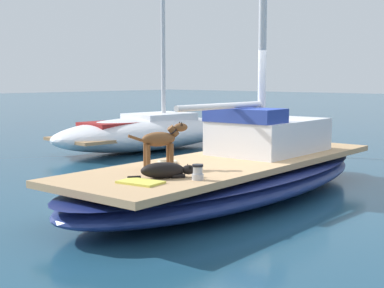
{
  "coord_description": "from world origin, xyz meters",
  "views": [
    {
      "loc": [
        5.7,
        -7.29,
        2.03
      ],
      "look_at": [
        0.0,
        -1.0,
        1.01
      ],
      "focal_mm": 52.11,
      "sensor_mm": 36.0,
      "label": 1
    }
  ],
  "objects_px": {
    "dog_black": "(165,170)",
    "moored_boat_port_side": "(147,132)",
    "deck_winch": "(198,173)",
    "deck_towel": "(141,182)",
    "dog_brown": "(161,141)",
    "coiled_rope": "(167,162)",
    "sailboat_main": "(232,179)"
  },
  "relations": [
    {
      "from": "dog_black",
      "to": "moored_boat_port_side",
      "type": "xyz_separation_m",
      "value": [
        -6.09,
        5.39,
        -0.26
      ]
    },
    {
      "from": "deck_winch",
      "to": "deck_towel",
      "type": "xyz_separation_m",
      "value": [
        -0.39,
        -0.68,
        -0.08
      ]
    },
    {
      "from": "dog_brown",
      "to": "deck_winch",
      "type": "height_order",
      "value": "dog_brown"
    },
    {
      "from": "dog_black",
      "to": "coiled_rope",
      "type": "distance_m",
      "value": 1.32
    },
    {
      "from": "moored_boat_port_side",
      "to": "sailboat_main",
      "type": "bearing_deg",
      "value": -30.91
    },
    {
      "from": "sailboat_main",
      "to": "dog_black",
      "type": "xyz_separation_m",
      "value": [
        0.39,
        -1.98,
        0.43
      ]
    },
    {
      "from": "deck_towel",
      "to": "deck_winch",
      "type": "bearing_deg",
      "value": 60.56
    },
    {
      "from": "deck_towel",
      "to": "dog_brown",
      "type": "bearing_deg",
      "value": 122.36
    },
    {
      "from": "deck_towel",
      "to": "moored_boat_port_side",
      "type": "bearing_deg",
      "value": 136.17
    },
    {
      "from": "coiled_rope",
      "to": "deck_towel",
      "type": "xyz_separation_m",
      "value": [
        0.94,
        -1.44,
        -0.01
      ]
    },
    {
      "from": "dog_brown",
      "to": "deck_winch",
      "type": "relative_size",
      "value": 4.15
    },
    {
      "from": "dog_black",
      "to": "moored_boat_port_side",
      "type": "height_order",
      "value": "moored_boat_port_side"
    },
    {
      "from": "dog_brown",
      "to": "moored_boat_port_side",
      "type": "xyz_separation_m",
      "value": [
        -5.47,
        4.85,
        -0.57
      ]
    },
    {
      "from": "dog_black",
      "to": "coiled_rope",
      "type": "height_order",
      "value": "dog_black"
    },
    {
      "from": "sailboat_main",
      "to": "moored_boat_port_side",
      "type": "xyz_separation_m",
      "value": [
        -5.69,
        3.41,
        0.17
      ]
    },
    {
      "from": "deck_winch",
      "to": "sailboat_main",
      "type": "bearing_deg",
      "value": 114.49
    },
    {
      "from": "coiled_rope",
      "to": "moored_boat_port_side",
      "type": "relative_size",
      "value": 0.05
    },
    {
      "from": "coiled_rope",
      "to": "moored_boat_port_side",
      "type": "height_order",
      "value": "moored_boat_port_side"
    },
    {
      "from": "dog_black",
      "to": "deck_towel",
      "type": "distance_m",
      "value": 0.49
    },
    {
      "from": "dog_black",
      "to": "deck_towel",
      "type": "relative_size",
      "value": 1.51
    },
    {
      "from": "dog_brown",
      "to": "moored_boat_port_side",
      "type": "bearing_deg",
      "value": 138.44
    },
    {
      "from": "dog_brown",
      "to": "dog_black",
      "type": "distance_m",
      "value": 0.88
    },
    {
      "from": "dog_brown",
      "to": "coiled_rope",
      "type": "distance_m",
      "value": 0.65
    },
    {
      "from": "moored_boat_port_side",
      "to": "deck_towel",
      "type": "bearing_deg",
      "value": -43.83
    },
    {
      "from": "sailboat_main",
      "to": "dog_brown",
      "type": "bearing_deg",
      "value": -98.82
    },
    {
      "from": "coiled_rope",
      "to": "deck_towel",
      "type": "bearing_deg",
      "value": -57.01
    },
    {
      "from": "dog_brown",
      "to": "deck_towel",
      "type": "xyz_separation_m",
      "value": [
        0.65,
        -1.02,
        -0.41
      ]
    },
    {
      "from": "dog_brown",
      "to": "moored_boat_port_side",
      "type": "height_order",
      "value": "moored_boat_port_side"
    },
    {
      "from": "deck_winch",
      "to": "coiled_rope",
      "type": "bearing_deg",
      "value": 150.12
    },
    {
      "from": "sailboat_main",
      "to": "deck_winch",
      "type": "height_order",
      "value": "deck_winch"
    },
    {
      "from": "dog_brown",
      "to": "deck_winch",
      "type": "xyz_separation_m",
      "value": [
        1.04,
        -0.34,
        -0.32
      ]
    },
    {
      "from": "sailboat_main",
      "to": "moored_boat_port_side",
      "type": "bearing_deg",
      "value": 149.09
    }
  ]
}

